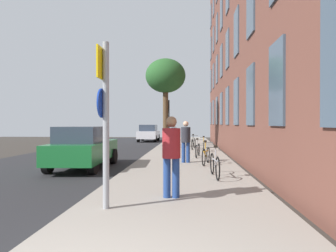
{
  "coord_description": "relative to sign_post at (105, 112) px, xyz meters",
  "views": [
    {
      "loc": [
        1.27,
        -2.42,
        1.74
      ],
      "look_at": [
        0.48,
        9.12,
        1.65
      ],
      "focal_mm": 32.19,
      "sensor_mm": 36.0,
      "label": 1
    }
  ],
  "objects": [
    {
      "name": "pedestrian_0",
      "position": [
        1.22,
        0.93,
        -0.82
      ],
      "size": [
        0.49,
        0.49,
        1.78
      ],
      "color": "navy",
      "rests_on": "sidewalk"
    },
    {
      "name": "road_asphalt",
      "position": [
        -4.17,
        11.79,
        -1.95
      ],
      "size": [
        7.0,
        38.0,
        0.01
      ],
      "primitive_type": "cube",
      "color": "#232326",
      "rests_on": "ground"
    },
    {
      "name": "tree_near",
      "position": [
        -0.02,
        15.51,
        3.07
      ],
      "size": [
        2.82,
        2.82,
        6.19
      ],
      "color": "#4C3823",
      "rests_on": "sidewalk"
    },
    {
      "name": "pedestrian_1",
      "position": [
        1.48,
        6.89,
        -0.85
      ],
      "size": [
        0.5,
        0.5,
        1.73
      ],
      "color": "navy",
      "rests_on": "sidewalk"
    },
    {
      "name": "ground_plane",
      "position": [
        -2.07,
        11.79,
        -1.96
      ],
      "size": [
        41.8,
        41.8,
        0.0
      ],
      "primitive_type": "plane",
      "color": "#332D28"
    },
    {
      "name": "bicycle_0",
      "position": [
        2.39,
        3.51,
        -1.46
      ],
      "size": [
        0.42,
        1.75,
        0.97
      ],
      "color": "black",
      "rests_on": "sidewalk"
    },
    {
      "name": "sign_post",
      "position": [
        0.0,
        0.0,
        0.0
      ],
      "size": [
        0.16,
        0.6,
        3.17
      ],
      "color": "gray",
      "rests_on": "sidewalk"
    },
    {
      "name": "bicycle_1",
      "position": [
        2.29,
        6.41,
        -1.47
      ],
      "size": [
        0.53,
        1.61,
        0.96
      ],
      "color": "black",
      "rests_on": "sidewalk"
    },
    {
      "name": "bicycle_4",
      "position": [
        1.91,
        13.56,
        -1.46
      ],
      "size": [
        0.45,
        1.71,
        0.96
      ],
      "color": "black",
      "rests_on": "sidewalk"
    },
    {
      "name": "car_1",
      "position": [
        -2.26,
        23.33,
        -1.12
      ],
      "size": [
        1.82,
        4.16,
        1.62
      ],
      "color": "silver",
      "rests_on": "road_asphalt"
    },
    {
      "name": "bicycle_3",
      "position": [
        2.48,
        12.13,
        -1.49
      ],
      "size": [
        0.42,
        1.57,
        0.89
      ],
      "color": "black",
      "rests_on": "sidewalk"
    },
    {
      "name": "pedestrian_2",
      "position": [
        0.6,
        14.89,
        -0.94
      ],
      "size": [
        0.45,
        0.45,
        1.58
      ],
      "color": "#26262D",
      "rests_on": "sidewalk"
    },
    {
      "name": "traffic_light",
      "position": [
        -0.03,
        17.45,
        0.52
      ],
      "size": [
        0.43,
        0.24,
        3.44
      ],
      "color": "black",
      "rests_on": "sidewalk"
    },
    {
      "name": "car_0",
      "position": [
        -2.45,
        5.74,
        -1.12
      ],
      "size": [
        1.97,
        4.42,
        1.62
      ],
      "color": "#19662D",
      "rests_on": "road_asphalt"
    },
    {
      "name": "bicycle_2",
      "position": [
        2.04,
        9.05,
        -1.48
      ],
      "size": [
        0.43,
        1.69,
        0.92
      ],
      "color": "black",
      "rests_on": "sidewalk"
    },
    {
      "name": "sidewalk",
      "position": [
        1.43,
        11.79,
        -1.9
      ],
      "size": [
        4.2,
        38.0,
        0.12
      ],
      "primitive_type": "cube",
      "color": "gray",
      "rests_on": "ground"
    }
  ]
}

